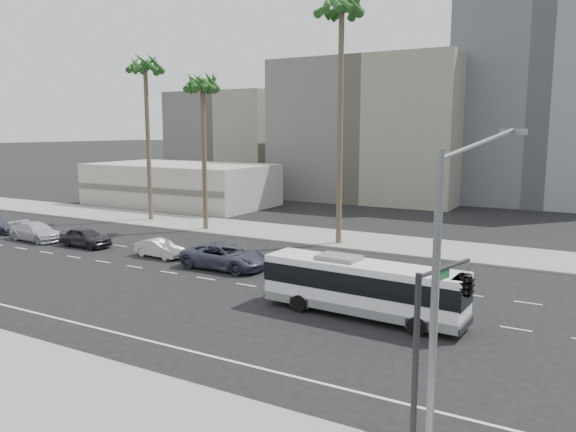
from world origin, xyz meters
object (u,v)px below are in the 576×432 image
Objects in this scene: car_c at (85,237)px; traffic_signal at (462,287)px; car_b at (160,248)px; palm_mid at (203,87)px; streetlight_corner at (445,281)px; car_a at (225,256)px; car_d at (36,232)px; palm_near at (342,12)px; city_bus at (362,286)px; car_e at (0,225)px; palm_far at (145,69)px.

traffic_signal is (31.69, -12.82, 3.66)m from car_c.
palm_mid reaches higher than car_b.
streetlight_corner is at bearing -115.40° from car_c.
car_c is at bearing 87.43° from car_a.
car_d is at bearing 88.75° from car_a.
palm_near reaches higher than streetlight_corner.
palm_near is (-14.75, 25.72, 12.75)m from streetlight_corner.
car_a is 0.66× the size of streetlight_corner.
city_bus is 0.52× the size of palm_near.
car_b is (-6.11, 0.44, -0.18)m from car_a.
streetlight_corner is at bearing -42.45° from palm_mid.
streetlight_corner reaches higher than city_bus.
car_e is 0.88× the size of traffic_signal.
city_bus is 1.71× the size of car_a.
city_bus reaches higher than car_b.
city_bus is 0.62× the size of palm_far.
car_a reaches higher than car_d.
palm_near is 21.79m from palm_far.
traffic_signal is 45.26m from palm_far.
city_bus is at bearing -61.79° from palm_near.
car_e is 0.28× the size of palm_far.
car_e is 34.77m from palm_near.
car_e is at bearing -146.14° from palm_mid.
palm_near reaches higher than palm_far.
car_b is at bearing -69.48° from palm_mid.
streetlight_corner is (43.17, -15.50, 4.48)m from car_e.
streetlight_corner is at bearing -114.98° from car_e.
streetlight_corner is 32.28m from palm_near.
traffic_signal is at bearing -48.28° from city_bus.
car_a is 26.20m from palm_far.
streetlight_corner is at bearing -130.82° from car_a.
car_a is 1.14× the size of car_d.
palm_mid reaches higher than car_c.
car_e is at bearing 87.07° from car_a.
car_c is (-7.56, -0.16, 0.12)m from car_b.
palm_mid is (-13.29, -0.07, -5.07)m from palm_near.
car_a is at bearing 156.90° from streetlight_corner.
traffic_signal is (18.01, -12.54, 3.60)m from car_a.
car_e is at bearing 178.11° from traffic_signal.
car_a is (-11.54, 4.48, -0.70)m from city_bus.
city_bus is at bearing -103.22° from car_e.
palm_mid is at bearing 153.87° from streetlight_corner.
palm_near is (-14.72, 23.43, 13.47)m from traffic_signal.
palm_mid reaches higher than car_a.
car_d reaches higher than car_e.
car_a is 1.29× the size of car_e.
palm_mid is at bearing -179.68° from palm_near.
traffic_signal reaches higher than car_a.
palm_far is at bearing 20.61° from car_c.
car_c is at bearing 94.90° from car_b.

